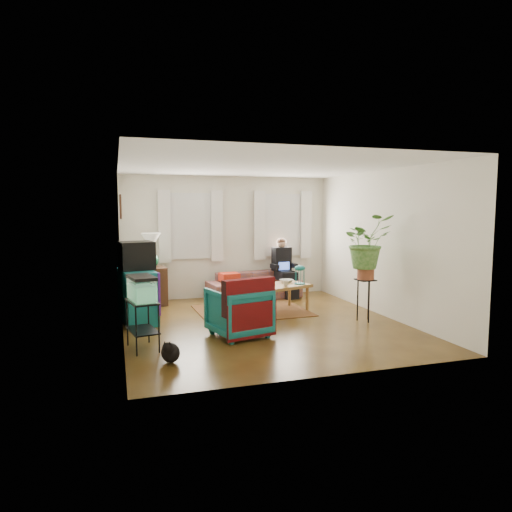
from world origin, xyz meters
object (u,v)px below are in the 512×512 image
object	(u,v)px
sofa	(254,281)
plant_stand	(365,300)
armchair	(239,309)
dresser	(138,296)
side_table	(152,286)
coffee_table	(276,299)
aquarium_stand	(143,325)

from	to	relation	value
sofa	plant_stand	size ratio (longest dim) A/B	2.70
plant_stand	armchair	bearing A→B (deg)	-173.88
dresser	armchair	world-z (taller)	dresser
side_table	coffee_table	bearing A→B (deg)	-31.78
aquarium_stand	plant_stand	world-z (taller)	plant_stand
armchair	plant_stand	xyz separation A→B (m)	(2.30, 0.25, -0.05)
side_table	aquarium_stand	world-z (taller)	side_table
dresser	plant_stand	distance (m)	3.86
side_table	coffee_table	world-z (taller)	side_table
dresser	side_table	bearing A→B (deg)	66.57
aquarium_stand	side_table	bearing A→B (deg)	72.34
aquarium_stand	dresser	bearing A→B (deg)	78.83
sofa	aquarium_stand	xyz separation A→B (m)	(-2.47, -2.88, -0.05)
sofa	dresser	size ratio (longest dim) A/B	1.97
sofa	dresser	world-z (taller)	dresser
sofa	coffee_table	xyz separation A→B (m)	(0.04, -1.31, -0.13)
aquarium_stand	plant_stand	distance (m)	3.76
dresser	plant_stand	bearing A→B (deg)	-25.31
side_table	dresser	world-z (taller)	dresser
sofa	side_table	size ratio (longest dim) A/B	2.58
sofa	plant_stand	distance (m)	2.70
armchair	coffee_table	bearing A→B (deg)	-143.86
side_table	aquarium_stand	size ratio (longest dim) A/B	1.13
coffee_table	sofa	bearing A→B (deg)	72.45
aquarium_stand	coffee_table	world-z (taller)	aquarium_stand
sofa	coffee_table	distance (m)	1.31
sofa	aquarium_stand	distance (m)	3.79
dresser	aquarium_stand	bearing A→B (deg)	-99.60
sofa	side_table	distance (m)	2.12
aquarium_stand	coffee_table	bearing A→B (deg)	21.40
dresser	coffee_table	xyz separation A→B (m)	(2.49, 0.01, -0.19)
sofa	dresser	distance (m)	2.79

